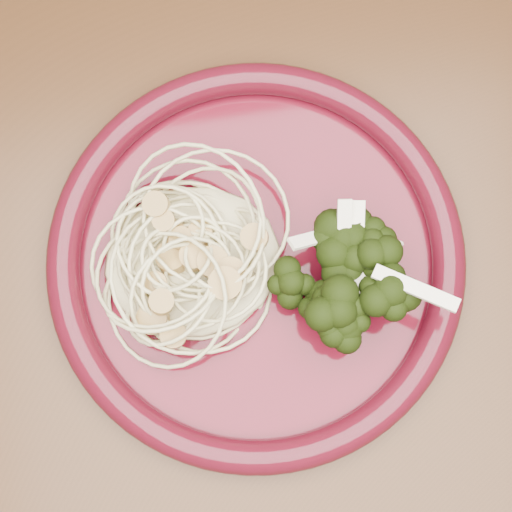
% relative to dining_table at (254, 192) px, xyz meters
% --- Properties ---
extents(dining_table, '(1.20, 0.80, 0.75)m').
position_rel_dining_table_xyz_m(dining_table, '(0.00, 0.00, 0.00)').
color(dining_table, '#472814').
rests_on(dining_table, ground).
extents(dinner_plate, '(0.32, 0.32, 0.02)m').
position_rel_dining_table_xyz_m(dinner_plate, '(-0.01, -0.08, 0.11)').
color(dinner_plate, '#4C0916').
rests_on(dinner_plate, dining_table).
extents(spaghetti_pile, '(0.13, 0.12, 0.03)m').
position_rel_dining_table_xyz_m(spaghetti_pile, '(-0.05, -0.07, 0.12)').
color(spaghetti_pile, beige).
rests_on(spaghetti_pile, dinner_plate).
extents(scallop_cluster, '(0.12, 0.12, 0.04)m').
position_rel_dining_table_xyz_m(scallop_cluster, '(-0.05, -0.07, 0.15)').
color(scallop_cluster, tan).
rests_on(scallop_cluster, spaghetti_pile).
extents(broccoli_pile, '(0.10, 0.14, 0.05)m').
position_rel_dining_table_xyz_m(broccoli_pile, '(0.04, -0.09, 0.13)').
color(broccoli_pile, black).
rests_on(broccoli_pile, dinner_plate).
extents(onion_garnish, '(0.07, 0.09, 0.05)m').
position_rel_dining_table_xyz_m(onion_garnish, '(0.04, -0.09, 0.16)').
color(onion_garnish, white).
rests_on(onion_garnish, broccoli_pile).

